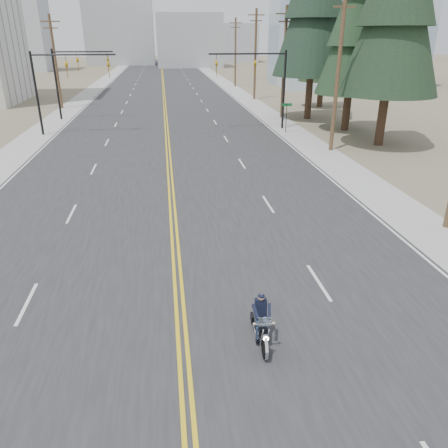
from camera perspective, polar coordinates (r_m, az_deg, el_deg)
ground_plane at (r=12.09m, az=-5.12°, el=-19.07°), size 400.00×400.00×0.00m
road at (r=79.36m, az=-7.92°, el=17.23°), size 20.00×200.00×0.01m
sidewalk_left at (r=80.16m, az=-16.52°, el=16.60°), size 3.00×200.00×0.01m
sidewalk_right at (r=80.22m, az=0.71°, el=17.50°), size 3.00×200.00×0.01m
traffic_mast_left at (r=42.00m, az=-20.80°, el=17.54°), size 7.10×0.26×7.00m
traffic_mast_right at (r=42.08m, az=5.14°, el=18.88°), size 7.10×0.26×7.00m
traffic_mast_far at (r=49.89m, az=-19.27°, el=18.36°), size 6.10×0.26×7.00m
street_sign at (r=40.95m, az=8.17°, el=14.20°), size 0.90×0.06×2.62m
utility_pole_b at (r=34.44m, az=14.72°, el=19.04°), size 2.20×0.30×11.50m
utility_pole_c at (r=48.69m, az=7.87°, el=20.29°), size 2.20×0.30×11.00m
utility_pole_d at (r=63.26m, az=4.12°, el=21.32°), size 2.20×0.30×11.50m
utility_pole_e at (r=79.99m, az=1.50°, el=21.59°), size 2.20×0.30×11.00m
utility_pole_left at (r=58.32m, az=-21.15°, el=19.26°), size 2.20×0.30×10.50m
glass_building at (r=85.27m, az=15.82°, el=23.79°), size 24.00×16.00×20.00m
haze_bldg_a at (r=128.77m, az=-25.49°, el=22.55°), size 14.00×12.00×22.00m
haze_bldg_b at (r=134.20m, az=-4.60°, el=22.76°), size 18.00×14.00×14.00m
haze_bldg_c at (r=125.55m, az=11.91°, el=23.26°), size 16.00×12.00×18.00m
haze_bldg_d at (r=149.49m, az=-13.51°, el=24.61°), size 20.00×15.00×26.00m
haze_bldg_e at (r=160.94m, az=1.37°, el=22.55°), size 14.00×14.00×12.00m
motorcyclist at (r=12.69m, az=4.96°, el=-12.48°), size 0.92×1.91×1.45m
conifer_mid at (r=42.90m, az=16.92°, el=24.24°), size 6.20×6.20×16.54m
conifer_far at (r=57.39m, az=13.14°, el=23.49°), size 5.76×5.76×15.43m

